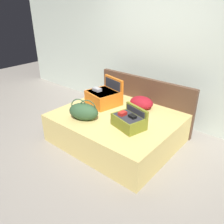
{
  "coord_description": "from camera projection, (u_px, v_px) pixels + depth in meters",
  "views": [
    {
      "loc": [
        2.04,
        -2.16,
        2.15
      ],
      "look_at": [
        0.0,
        0.28,
        0.58
      ],
      "focal_mm": 36.17,
      "sensor_mm": 36.0,
      "label": 1
    }
  ],
  "objects": [
    {
      "name": "duffel_bag",
      "position": [
        84.0,
        111.0,
        3.48
      ],
      "size": [
        0.54,
        0.43,
        0.34
      ],
      "rotation": [
        0.0,
        0.0,
        0.4
      ],
      "color": "#2D4C2D",
      "rests_on": "bed"
    },
    {
      "name": "back_wall",
      "position": [
        159.0,
        52.0,
        4.18
      ],
      "size": [
        8.0,
        0.1,
        2.6
      ],
      "primitive_type": "cube",
      "color": "#B7C1B2",
      "rests_on": "ground"
    },
    {
      "name": "pillow_near_headboard",
      "position": [
        141.0,
        103.0,
        3.86
      ],
      "size": [
        0.45,
        0.37,
        0.21
      ],
      "primitive_type": "ellipsoid",
      "rotation": [
        0.0,
        0.0,
        0.15
      ],
      "color": "maroon",
      "rests_on": "bed"
    },
    {
      "name": "ground_plane",
      "position": [
        101.0,
        151.0,
        3.61
      ],
      "size": [
        12.0,
        12.0,
        0.0
      ],
      "primitive_type": "plane",
      "color": "gray"
    },
    {
      "name": "bed",
      "position": [
        117.0,
        128.0,
        3.78
      ],
      "size": [
        1.91,
        1.58,
        0.48
      ],
      "primitive_type": "cube",
      "color": "tan",
      "rests_on": "ground"
    },
    {
      "name": "hard_case_large",
      "position": [
        104.0,
        96.0,
        4.01
      ],
      "size": [
        0.6,
        0.6,
        0.46
      ],
      "rotation": [
        0.0,
        0.0,
        -0.23
      ],
      "color": "#D16619",
      "rests_on": "bed"
    },
    {
      "name": "hard_case_medium",
      "position": [
        129.0,
        120.0,
        3.28
      ],
      "size": [
        0.52,
        0.44,
        0.29
      ],
      "rotation": [
        0.0,
        0.0,
        -0.27
      ],
      "color": "olive",
      "rests_on": "bed"
    },
    {
      "name": "headboard",
      "position": [
        144.0,
        101.0,
        4.26
      ],
      "size": [
        1.95,
        0.08,
        0.91
      ],
      "primitive_type": "cube",
      "color": "#4C3323",
      "rests_on": "ground"
    }
  ]
}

